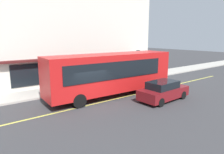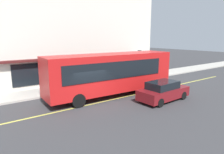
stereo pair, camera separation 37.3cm
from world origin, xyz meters
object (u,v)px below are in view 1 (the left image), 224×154
object	(u,v)px
bus	(112,72)
traffic_light	(138,58)
car_maroon	(163,91)
pedestrian_by_curb	(66,78)
pedestrian_at_corner	(113,69)

from	to	relation	value
bus	traffic_light	size ratio (longest dim) A/B	3.51
car_maroon	pedestrian_by_curb	world-z (taller)	pedestrian_by_curb
pedestrian_by_curb	pedestrian_at_corner	bearing A→B (deg)	13.60
traffic_light	car_maroon	bearing A→B (deg)	-119.87
bus	pedestrian_at_corner	world-z (taller)	bus
bus	traffic_light	distance (m)	7.05
pedestrian_at_corner	car_maroon	bearing A→B (deg)	-101.27
bus	pedestrian_by_curb	xyz separation A→B (m)	(-2.43, 3.55, -0.79)
car_maroon	pedestrian_by_curb	bearing A→B (deg)	124.71
traffic_light	pedestrian_at_corner	bearing A→B (deg)	138.76
bus	pedestrian_at_corner	bearing A→B (deg)	51.37
traffic_light	car_maroon	world-z (taller)	traffic_light
pedestrian_at_corner	pedestrian_by_curb	bearing A→B (deg)	-166.40
traffic_light	car_maroon	xyz separation A→B (m)	(-3.83, -6.67, -1.79)
traffic_light	pedestrian_by_curb	size ratio (longest dim) A/B	1.84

